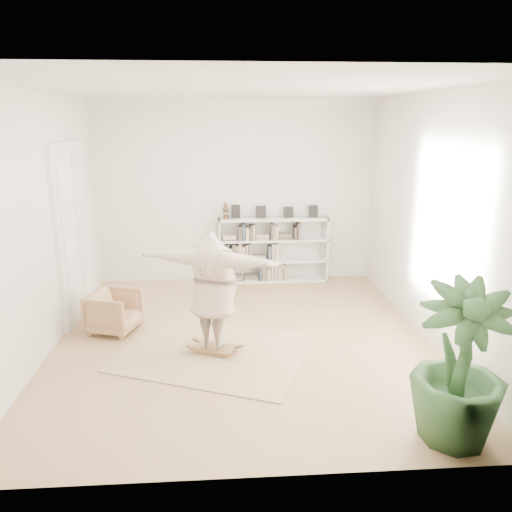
{
  "coord_description": "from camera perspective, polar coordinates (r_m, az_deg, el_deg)",
  "views": [
    {
      "loc": [
        -0.28,
        -6.89,
        3.18
      ],
      "look_at": [
        0.23,
        0.4,
        1.19
      ],
      "focal_mm": 35.0,
      "sensor_mm": 36.0,
      "label": 1
    }
  ],
  "objects": [
    {
      "name": "floor",
      "position": [
        7.6,
        -1.54,
        -9.52
      ],
      "size": [
        6.0,
        6.0,
        0.0
      ],
      "primitive_type": "plane",
      "color": "#A68355",
      "rests_on": "ground"
    },
    {
      "name": "room_shell",
      "position": [
        9.84,
        -2.48,
        17.16
      ],
      "size": [
        6.0,
        6.0,
        6.0
      ],
      "color": "silver",
      "rests_on": "floor"
    },
    {
      "name": "doors",
      "position": [
        8.72,
        -20.05,
        2.54
      ],
      "size": [
        0.09,
        1.78,
        2.92
      ],
      "color": "white",
      "rests_on": "floor"
    },
    {
      "name": "bookshelf",
      "position": [
        10.09,
        1.95,
        0.63
      ],
      "size": [
        2.2,
        0.35,
        1.64
      ],
      "color": "silver",
      "rests_on": "floor"
    },
    {
      "name": "armchair",
      "position": [
        8.07,
        -15.93,
        -6.13
      ],
      "size": [
        0.88,
        0.87,
        0.64
      ],
      "primitive_type": "imported",
      "rotation": [
        0.0,
        0.0,
        1.27
      ],
      "color": "tan",
      "rests_on": "floor"
    },
    {
      "name": "rug",
      "position": [
        7.21,
        -4.72,
        -10.91
      ],
      "size": [
        3.07,
        2.79,
        0.02
      ],
      "primitive_type": "cube",
      "rotation": [
        0.0,
        0.0,
        -0.39
      ],
      "color": "tan",
      "rests_on": "floor"
    },
    {
      "name": "rocker_board",
      "position": [
        7.18,
        -4.73,
        -10.47
      ],
      "size": [
        0.61,
        0.5,
        0.11
      ],
      "rotation": [
        0.0,
        0.0,
        -0.39
      ],
      "color": "#925C3A",
      "rests_on": "rug"
    },
    {
      "name": "person",
      "position": [
        6.84,
        -4.89,
        -3.69
      ],
      "size": [
        2.11,
        1.29,
        1.67
      ],
      "primitive_type": "imported",
      "rotation": [
        0.0,
        0.0,
        2.76
      ],
      "color": "#C1A490",
      "rests_on": "rocker_board"
    },
    {
      "name": "houseplant",
      "position": [
        5.46,
        22.27,
        -11.38
      ],
      "size": [
        1.09,
        1.09,
        1.68
      ],
      "primitive_type": "imported",
      "rotation": [
        0.0,
        0.0,
        -0.18
      ],
      "color": "#2C4F27",
      "rests_on": "floor"
    }
  ]
}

